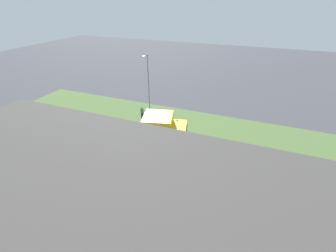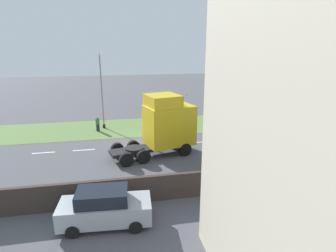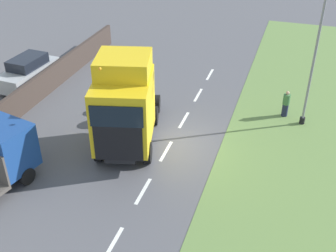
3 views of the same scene
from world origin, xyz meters
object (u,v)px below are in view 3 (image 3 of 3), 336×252
at_px(lamp_post, 312,61).
at_px(pedestrian, 286,104).
at_px(lorry_cab, 125,106).
at_px(parked_car, 28,72).

height_order(lamp_post, pedestrian, lamp_post).
relative_size(lorry_cab, pedestrian, 4.50).
bearing_deg(parked_car, pedestrian, -172.39).
relative_size(lorry_cab, parked_car, 1.55).
xyz_separation_m(parked_car, pedestrian, (-16.04, -1.00, -0.17)).
xyz_separation_m(lorry_cab, lamp_post, (-8.17, -5.15, 1.26)).
xyz_separation_m(lorry_cab, pedestrian, (-7.26, -5.73, -1.67)).
bearing_deg(lamp_post, parked_car, 1.40).
relative_size(lorry_cab, lamp_post, 0.90).
distance_m(lorry_cab, pedestrian, 9.40).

